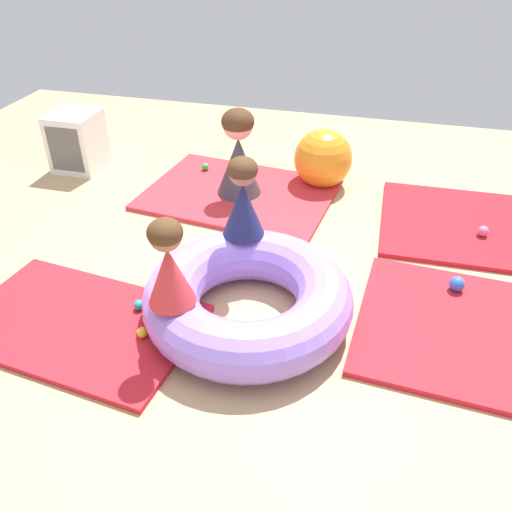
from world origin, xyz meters
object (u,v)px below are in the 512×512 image
Objects in this scene: play_ball_pink at (483,231)px; play_ball_yellow at (142,332)px; inflatable_cushion at (248,298)px; storage_cube at (76,142)px; exercise_ball_large at (323,159)px; child_in_navy at (243,198)px; adult_seated at (238,154)px; play_ball_green at (205,167)px; play_ball_blue at (457,284)px; play_ball_teal at (139,305)px; child_in_red at (169,264)px.

play_ball_yellow is (-2.11, -1.74, -0.01)m from play_ball_pink.
inflatable_cushion is 2.36× the size of storage_cube.
play_ball_yellow is 0.13× the size of exercise_ball_large.
exercise_ball_large reaches higher than play_ball_pink.
child_in_navy is 1.22m from adult_seated.
play_ball_blue is at bearing -30.93° from play_ball_green.
play_ball_yellow is at bearing 171.53° from child_in_navy.
play_ball_teal is (-0.13, 0.23, 0.00)m from play_ball_yellow.
inflatable_cushion reaches higher than play_ball_green.
inflatable_cushion is 0.66m from child_in_red.
play_ball_green is 2.59m from play_ball_pink.
child_in_navy reaches higher than exercise_ball_large.
inflatable_cushion is at bearing -38.41° from storage_cube.
child_in_red is (-0.35, -0.34, 0.44)m from inflatable_cushion.
play_ball_teal is at bearing -111.90° from exercise_ball_large.
play_ball_pink reaches higher than play_ball_teal.
play_ball_yellow is (0.40, -2.33, -0.00)m from play_ball_green.
child_in_navy is 5.37× the size of play_ball_blue.
play_ball_green and play_ball_yellow have the same top height.
child_in_navy reaches higher than inflatable_cushion.
play_ball_pink is at bearing -10.76° from child_in_red.
exercise_ball_large is at bearing 128.98° from play_ball_blue.
play_ball_yellow is at bearing -107.14° from exercise_ball_large.
adult_seated is 1.71m from storage_cube.
child_in_navy is 0.83m from child_in_red.
play_ball_teal is (0.28, -2.10, 0.00)m from play_ball_green.
adult_seated is at bearing -149.21° from exercise_ball_large.
adult_seated is at bearing 42.03° from child_in_red.
child_in_red is at bearing -175.40° from child_in_navy.
inflatable_cushion is 2.47× the size of exercise_ball_large.
play_ball_yellow is at bearing -61.15° from play_ball_teal.
inflatable_cushion is 2.20m from play_ball_green.
play_ball_blue is at bearing 27.23° from play_ball_yellow.
play_ball_pink is 1.25× the size of play_ball_yellow.
play_ball_pink is at bearing 33.95° from play_ball_teal.
play_ball_yellow is 0.12× the size of storage_cube.
play_ball_blue is (1.46, 0.14, -0.53)m from child_in_navy.
play_ball_blue is (2.28, -1.37, 0.02)m from play_ball_green.
adult_seated is at bearing 88.67° from play_ball_yellow.
play_ball_blue is at bearing -66.55° from child_in_navy.
storage_cube reaches higher than inflatable_cushion.
play_ball_blue is (1.31, 0.60, -0.09)m from inflatable_cushion.
play_ball_blue reaches higher than play_ball_yellow.
child_in_red is at bearing 4.85° from play_ball_yellow.
child_in_red reaches higher than play_ball_blue.
play_ball_blue reaches higher than play_ball_teal.
play_ball_teal is at bearing -146.05° from play_ball_pink.
child_in_navy is 1.80m from play_ball_green.
adult_seated is at bearing 35.84° from child_in_navy.
child_in_navy is 8.25× the size of play_ball_yellow.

